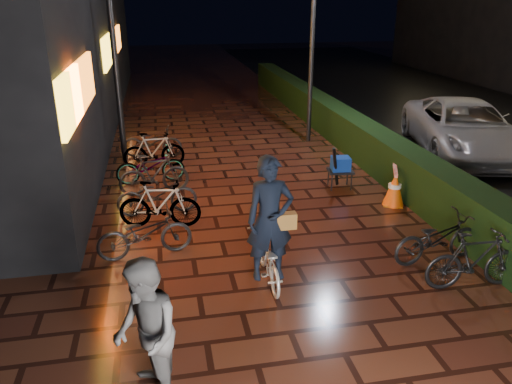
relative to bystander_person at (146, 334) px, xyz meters
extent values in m
plane|color=#381911|center=(2.36, 2.50, -0.86)|extent=(80.00, 80.00, 0.00)
cube|color=black|center=(5.66, 10.50, -0.36)|extent=(0.70, 20.00, 1.00)
imported|color=slate|center=(0.00, 0.00, 0.00)|extent=(0.82, 0.96, 1.72)
imported|color=#9E9DA2|center=(8.57, 7.71, -0.13)|extent=(3.60, 5.66, 1.45)
cube|color=yellow|center=(-1.09, 4.00, 1.74)|extent=(0.08, 2.00, 0.90)
cube|color=orange|center=(-1.09, 5.50, 1.74)|extent=(0.08, 3.00, 0.90)
cube|color=yellow|center=(-1.09, 11.50, 1.74)|extent=(0.08, 2.80, 0.90)
cube|color=orange|center=(-1.09, 16.50, 1.74)|extent=(0.08, 2.20, 0.90)
cylinder|color=black|center=(4.74, 9.81, 1.61)|extent=(0.18, 0.18, 4.94)
cylinder|color=black|center=(-0.70, 8.87, 1.92)|extent=(0.18, 0.18, 5.55)
imported|color=silver|center=(1.79, 2.17, -0.48)|extent=(0.51, 1.44, 0.76)
imported|color=black|center=(1.79, 2.06, 0.24)|extent=(0.70, 0.46, 1.93)
cube|color=#936128|center=(2.01, 2.04, 0.20)|extent=(0.34, 0.15, 0.25)
cone|color=#F75B0D|center=(5.06, 4.61, -0.50)|extent=(0.45, 0.45, 0.72)
cone|color=#E24A0B|center=(5.58, 5.83, -0.50)|extent=(0.45, 0.45, 0.72)
cube|color=orange|center=(5.06, 4.61, -0.84)|extent=(0.51, 0.51, 0.03)
cube|color=orange|center=(5.58, 5.83, -0.84)|extent=(0.51, 0.51, 0.03)
cube|color=red|center=(5.32, 5.22, -0.18)|extent=(0.67, 1.44, 0.07)
cube|color=black|center=(4.28, 5.79, -0.45)|extent=(0.62, 0.53, 0.04)
cylinder|color=black|center=(4.04, 5.63, -0.66)|extent=(0.03, 0.03, 0.39)
cylinder|color=black|center=(4.48, 5.58, -0.66)|extent=(0.03, 0.03, 0.39)
cylinder|color=black|center=(4.08, 6.00, -0.66)|extent=(0.03, 0.03, 0.39)
cylinder|color=black|center=(4.53, 5.95, -0.66)|extent=(0.03, 0.03, 0.39)
cube|color=#0C32A0|center=(4.28, 5.79, -0.27)|extent=(0.45, 0.39, 0.31)
cylinder|color=black|center=(4.11, 5.65, -0.29)|extent=(0.31, 0.37, 0.99)
imported|color=black|center=(0.00, 6.98, -0.44)|extent=(1.65, 0.72, 0.84)
imported|color=black|center=(-0.09, 3.34, -0.44)|extent=(1.67, 0.80, 0.84)
imported|color=black|center=(0.14, 5.10, -0.44)|extent=(1.63, 0.65, 0.84)
imported|color=black|center=(0.09, 8.09, -0.39)|extent=(1.57, 0.51, 0.93)
imported|color=black|center=(0.06, 9.05, -0.44)|extent=(1.67, 0.82, 0.84)
imported|color=black|center=(0.09, 6.24, -0.39)|extent=(1.60, 0.62, 0.93)
imported|color=black|center=(0.19, 4.45, -0.39)|extent=(1.61, 0.69, 0.93)
imported|color=black|center=(4.67, 2.23, -0.44)|extent=(1.66, 0.75, 0.84)
imported|color=black|center=(4.79, 1.37, -0.39)|extent=(1.58, 0.52, 0.93)
camera|label=1|loc=(0.30, -4.44, 3.31)|focal=35.00mm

